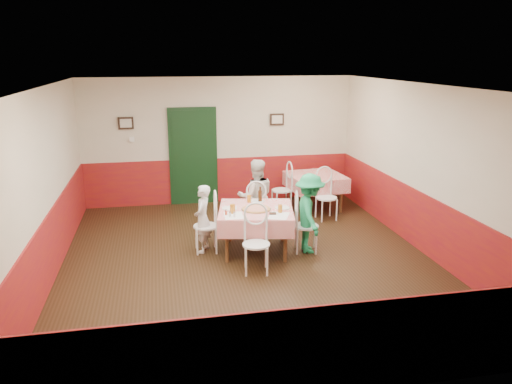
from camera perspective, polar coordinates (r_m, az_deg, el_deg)
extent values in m
plane|color=black|center=(8.26, -0.91, -7.76)|extent=(7.00, 7.00, 0.00)
plane|color=white|center=(7.61, -1.00, 12.02)|extent=(7.00, 7.00, 0.00)
cube|color=beige|center=(11.21, -4.19, 5.87)|extent=(6.00, 0.10, 2.80)
cube|color=beige|center=(4.59, 7.01, -8.48)|extent=(6.00, 0.10, 2.80)
cube|color=beige|center=(7.87, -22.98, 0.58)|extent=(0.10, 7.00, 2.80)
cube|color=beige|center=(8.84, 18.56, 2.53)|extent=(0.10, 7.00, 2.80)
cube|color=maroon|center=(11.38, -4.09, 1.38)|extent=(6.00, 0.03, 1.00)
cube|color=maroon|center=(5.03, 6.61, -17.84)|extent=(6.00, 0.03, 1.00)
cube|color=maroon|center=(8.13, -22.21, -5.56)|extent=(0.03, 7.00, 1.00)
cube|color=maroon|center=(9.07, 18.00, -3.02)|extent=(0.03, 7.00, 1.00)
cube|color=black|center=(11.17, -7.18, 3.93)|extent=(0.96, 0.06, 2.10)
cube|color=black|center=(11.03, -14.65, 7.62)|extent=(0.32, 0.03, 0.26)
cube|color=black|center=(11.33, 2.41, 8.30)|extent=(0.32, 0.03, 0.26)
cube|color=white|center=(11.07, -14.01, 5.86)|extent=(0.10, 0.03, 0.10)
cube|color=red|center=(8.48, 0.00, -4.40)|extent=(1.43, 1.43, 0.77)
cube|color=red|center=(10.90, 6.77, 0.02)|extent=(1.21, 1.21, 0.77)
cylinder|color=#B74723|center=(8.30, 0.02, -1.93)|extent=(0.55, 0.55, 0.03)
cylinder|color=white|center=(8.36, -3.03, -1.88)|extent=(0.29, 0.29, 0.01)
cylinder|color=white|center=(8.39, 3.01, -1.82)|extent=(0.29, 0.29, 0.01)
cylinder|color=white|center=(8.76, 0.17, -1.05)|extent=(0.29, 0.29, 0.01)
cylinder|color=#BF7219|center=(8.10, -2.71, -1.95)|extent=(0.10, 0.10, 0.15)
cylinder|color=#BF7219|center=(8.15, 2.77, -1.92)|extent=(0.08, 0.08, 0.13)
cylinder|color=#BF7219|center=(8.70, -0.80, -0.77)|extent=(0.08, 0.08, 0.13)
cylinder|color=#381C0A|center=(8.71, 0.47, -0.36)|extent=(0.08, 0.08, 0.25)
cylinder|color=silver|center=(7.93, -2.99, -2.57)|extent=(0.04, 0.04, 0.09)
cylinder|color=silver|center=(7.92, -2.48, -2.58)|extent=(0.04, 0.04, 0.09)
cylinder|color=#B23319|center=(8.03, -3.44, -2.34)|extent=(0.04, 0.04, 0.09)
cube|color=white|center=(8.01, -2.58, -2.70)|extent=(0.32, 0.42, 0.00)
cube|color=white|center=(8.00, 2.62, -2.72)|extent=(0.43, 0.49, 0.00)
cube|color=black|center=(8.07, 1.92, -2.47)|extent=(0.13, 0.11, 0.02)
imported|color=gray|center=(8.46, -6.12, -3.06)|extent=(0.41, 0.50, 1.17)
imported|color=gray|center=(9.23, -0.02, -0.56)|extent=(0.71, 0.56, 1.42)
imported|color=gray|center=(8.43, 6.13, -2.43)|extent=(0.58, 0.92, 1.36)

